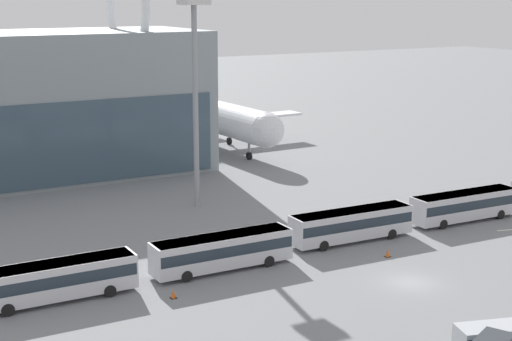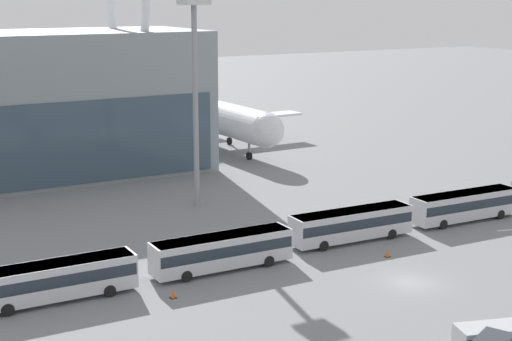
{
  "view_description": "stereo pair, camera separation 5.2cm",
  "coord_description": "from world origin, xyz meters",
  "px_view_note": "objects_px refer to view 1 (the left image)",
  "views": [
    {
      "loc": [
        -41.29,
        -46.92,
        23.33
      ],
      "look_at": [
        0.94,
        27.55,
        4.0
      ],
      "focal_mm": 55.0,
      "sensor_mm": 36.0,
      "label": 1
    },
    {
      "loc": [
        -41.25,
        -46.94,
        23.33
      ],
      "look_at": [
        0.94,
        27.55,
        4.0
      ],
      "focal_mm": 55.0,
      "sensor_mm": 36.0,
      "label": 2
    }
  ],
  "objects_px": {
    "shuttle_bus_1": "(222,250)",
    "floodlight_mast": "(195,65)",
    "traffic_cone_2": "(388,253)",
    "shuttle_bus_2": "(351,223)",
    "shuttle_bus_0": "(55,279)",
    "shuttle_bus_3": "(465,204)",
    "traffic_cone_0": "(173,294)",
    "service_van_foreground": "(493,337)",
    "airliner_at_gate_far": "(214,116)"
  },
  "relations": [
    {
      "from": "airliner_at_gate_far",
      "to": "traffic_cone_2",
      "type": "relative_size",
      "value": 44.59
    },
    {
      "from": "shuttle_bus_2",
      "to": "traffic_cone_0",
      "type": "relative_size",
      "value": 16.8
    },
    {
      "from": "shuttle_bus_3",
      "to": "traffic_cone_0",
      "type": "relative_size",
      "value": 16.79
    },
    {
      "from": "service_van_foreground",
      "to": "shuttle_bus_0",
      "type": "bearing_deg",
      "value": 151.44
    },
    {
      "from": "shuttle_bus_0",
      "to": "service_van_foreground",
      "type": "distance_m",
      "value": 32.57
    },
    {
      "from": "traffic_cone_0",
      "to": "traffic_cone_2",
      "type": "xyz_separation_m",
      "value": [
        20.96,
        -0.48,
        0.01
      ]
    },
    {
      "from": "shuttle_bus_3",
      "to": "floodlight_mast",
      "type": "xyz_separation_m",
      "value": [
        -21.87,
        19.26,
        13.98
      ]
    },
    {
      "from": "shuttle_bus_1",
      "to": "service_van_foreground",
      "type": "relative_size",
      "value": 2.39
    },
    {
      "from": "floodlight_mast",
      "to": "service_van_foreground",
      "type": "bearing_deg",
      "value": -88.64
    },
    {
      "from": "shuttle_bus_1",
      "to": "traffic_cone_0",
      "type": "relative_size",
      "value": 16.73
    },
    {
      "from": "airliner_at_gate_far",
      "to": "shuttle_bus_3",
      "type": "distance_m",
      "value": 49.5
    },
    {
      "from": "shuttle_bus_2",
      "to": "floodlight_mast",
      "type": "distance_m",
      "value": 24.74
    },
    {
      "from": "shuttle_bus_1",
      "to": "shuttle_bus_2",
      "type": "height_order",
      "value": "same"
    },
    {
      "from": "shuttle_bus_2",
      "to": "service_van_foreground",
      "type": "bearing_deg",
      "value": -102.66
    },
    {
      "from": "airliner_at_gate_far",
      "to": "traffic_cone_0",
      "type": "bearing_deg",
      "value": -31.21
    },
    {
      "from": "shuttle_bus_3",
      "to": "traffic_cone_0",
      "type": "height_order",
      "value": "shuttle_bus_3"
    },
    {
      "from": "shuttle_bus_0",
      "to": "shuttle_bus_3",
      "type": "bearing_deg",
      "value": 1.49
    },
    {
      "from": "shuttle_bus_3",
      "to": "floodlight_mast",
      "type": "distance_m",
      "value": 32.32
    },
    {
      "from": "traffic_cone_2",
      "to": "shuttle_bus_3",
      "type": "bearing_deg",
      "value": 19.65
    },
    {
      "from": "airliner_at_gate_far",
      "to": "shuttle_bus_0",
      "type": "bearing_deg",
      "value": -39.47
    },
    {
      "from": "shuttle_bus_3",
      "to": "traffic_cone_0",
      "type": "xyz_separation_m",
      "value": [
        -35.26,
        -4.63,
        -1.46
      ]
    },
    {
      "from": "service_van_foreground",
      "to": "floodlight_mast",
      "type": "distance_m",
      "value": 45.78
    },
    {
      "from": "traffic_cone_2",
      "to": "shuttle_bus_2",
      "type": "bearing_deg",
      "value": 91.8
    },
    {
      "from": "shuttle_bus_2",
      "to": "floodlight_mast",
      "type": "relative_size",
      "value": 0.56
    },
    {
      "from": "shuttle_bus_1",
      "to": "traffic_cone_0",
      "type": "bearing_deg",
      "value": -147.8
    },
    {
      "from": "shuttle_bus_3",
      "to": "service_van_foreground",
      "type": "bearing_deg",
      "value": -128.97
    },
    {
      "from": "airliner_at_gate_far",
      "to": "shuttle_bus_0",
      "type": "relative_size",
      "value": 2.75
    },
    {
      "from": "traffic_cone_0",
      "to": "shuttle_bus_1",
      "type": "bearing_deg",
      "value": 31.46
    },
    {
      "from": "shuttle_bus_0",
      "to": "floodlight_mast",
      "type": "distance_m",
      "value": 32.52
    },
    {
      "from": "service_van_foreground",
      "to": "floodlight_mast",
      "type": "relative_size",
      "value": 0.23
    },
    {
      "from": "shuttle_bus_1",
      "to": "floodlight_mast",
      "type": "distance_m",
      "value": 25.43
    },
    {
      "from": "shuttle_bus_3",
      "to": "traffic_cone_0",
      "type": "distance_m",
      "value": 35.6
    },
    {
      "from": "airliner_at_gate_far",
      "to": "shuttle_bus_1",
      "type": "bearing_deg",
      "value": -27.5
    },
    {
      "from": "airliner_at_gate_far",
      "to": "traffic_cone_0",
      "type": "distance_m",
      "value": 62.0
    },
    {
      "from": "shuttle_bus_0",
      "to": "traffic_cone_0",
      "type": "distance_m",
      "value": 9.19
    },
    {
      "from": "shuttle_bus_0",
      "to": "floodlight_mast",
      "type": "height_order",
      "value": "floodlight_mast"
    },
    {
      "from": "shuttle_bus_2",
      "to": "traffic_cone_0",
      "type": "xyz_separation_m",
      "value": [
        -20.79,
        -4.87,
        -1.46
      ]
    },
    {
      "from": "shuttle_bus_1",
      "to": "shuttle_bus_2",
      "type": "relative_size",
      "value": 1.0
    },
    {
      "from": "shuttle_bus_0",
      "to": "shuttle_bus_3",
      "type": "distance_m",
      "value": 43.43
    },
    {
      "from": "shuttle_bus_0",
      "to": "airliner_at_gate_far",
      "type": "bearing_deg",
      "value": 52.83
    },
    {
      "from": "shuttle_bus_2",
      "to": "shuttle_bus_3",
      "type": "xyz_separation_m",
      "value": [
        14.48,
        -0.24,
        0.0
      ]
    },
    {
      "from": "traffic_cone_2",
      "to": "shuttle_bus_1",
      "type": "bearing_deg",
      "value": 163.47
    },
    {
      "from": "shuttle_bus_2",
      "to": "service_van_foreground",
      "type": "relative_size",
      "value": 2.4
    },
    {
      "from": "service_van_foreground",
      "to": "traffic_cone_2",
      "type": "xyz_separation_m",
      "value": [
        6.53,
        19.0,
        -0.83
      ]
    },
    {
      "from": "airliner_at_gate_far",
      "to": "shuttle_bus_2",
      "type": "relative_size",
      "value": 2.74
    },
    {
      "from": "shuttle_bus_3",
      "to": "shuttle_bus_2",
      "type": "bearing_deg",
      "value": -179.11
    },
    {
      "from": "shuttle_bus_1",
      "to": "traffic_cone_2",
      "type": "height_order",
      "value": "shuttle_bus_1"
    },
    {
      "from": "floodlight_mast",
      "to": "shuttle_bus_1",
      "type": "bearing_deg",
      "value": -109.48
    },
    {
      "from": "shuttle_bus_1",
      "to": "floodlight_mast",
      "type": "relative_size",
      "value": 0.55
    },
    {
      "from": "service_van_foreground",
      "to": "traffic_cone_0",
      "type": "distance_m",
      "value": 24.26
    }
  ]
}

